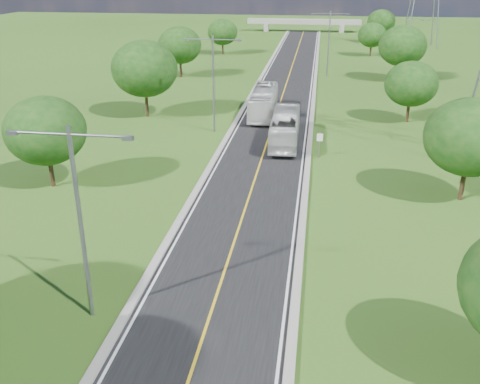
# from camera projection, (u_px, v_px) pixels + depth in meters

# --- Properties ---
(ground) EXTENTS (260.00, 260.00, 0.00)m
(ground) POSITION_uv_depth(u_px,v_px,m) (281.00, 101.00, 70.26)
(ground) COLOR #2D5016
(ground) RESTS_ON ground
(road) EXTENTS (8.00, 150.00, 0.06)m
(road) POSITION_uv_depth(u_px,v_px,m) (284.00, 91.00, 75.71)
(road) COLOR black
(road) RESTS_ON ground
(curb_left) EXTENTS (0.50, 150.00, 0.22)m
(curb_left) POSITION_uv_depth(u_px,v_px,m) (254.00, 89.00, 76.25)
(curb_left) COLOR gray
(curb_left) RESTS_ON ground
(curb_right) EXTENTS (0.50, 150.00, 0.22)m
(curb_right) POSITION_uv_depth(u_px,v_px,m) (314.00, 91.00, 75.11)
(curb_right) COLOR gray
(curb_right) RESTS_ON ground
(speed_limit_sign) EXTENTS (0.55, 0.09, 2.40)m
(speed_limit_sign) POSITION_uv_depth(u_px,v_px,m) (320.00, 142.00, 48.90)
(speed_limit_sign) COLOR slate
(speed_limit_sign) RESTS_ON ground
(overpass) EXTENTS (30.00, 3.00, 3.20)m
(overpass) POSITION_uv_depth(u_px,v_px,m) (304.00, 22.00, 142.13)
(overpass) COLOR gray
(overpass) RESTS_ON ground
(streetlight_near_left) EXTENTS (5.90, 0.25, 10.00)m
(streetlight_near_left) POSITION_uv_depth(u_px,v_px,m) (79.00, 209.00, 25.05)
(streetlight_near_left) COLOR slate
(streetlight_near_left) RESTS_ON ground
(streetlight_mid_left) EXTENTS (5.90, 0.25, 10.00)m
(streetlight_mid_left) POSITION_uv_depth(u_px,v_px,m) (213.00, 76.00, 55.09)
(streetlight_mid_left) COLOR slate
(streetlight_mid_left) RESTS_ON ground
(streetlight_far_right) EXTENTS (5.90, 0.25, 10.00)m
(streetlight_far_right) POSITION_uv_depth(u_px,v_px,m) (329.00, 38.00, 83.51)
(streetlight_far_right) COLOR slate
(streetlight_far_right) RESTS_ON ground
(tree_lb) EXTENTS (6.30, 6.30, 7.33)m
(tree_lb) POSITION_uv_depth(u_px,v_px,m) (45.00, 131.00, 41.47)
(tree_lb) COLOR black
(tree_lb) RESTS_ON ground
(tree_lc) EXTENTS (7.56, 7.56, 8.79)m
(tree_lc) POSITION_uv_depth(u_px,v_px,m) (144.00, 69.00, 60.99)
(tree_lc) COLOR black
(tree_lc) RESTS_ON ground
(tree_ld) EXTENTS (6.72, 6.72, 7.82)m
(tree_ld) POSITION_uv_depth(u_px,v_px,m) (180.00, 45.00, 83.35)
(tree_ld) COLOR black
(tree_ld) RESTS_ON ground
(tree_le) EXTENTS (5.88, 5.88, 6.84)m
(tree_le) POSITION_uv_depth(u_px,v_px,m) (223.00, 32.00, 105.10)
(tree_le) COLOR black
(tree_le) RESTS_ON ground
(tree_rb) EXTENTS (6.72, 6.72, 7.82)m
(tree_rb) POSITION_uv_depth(u_px,v_px,m) (471.00, 137.00, 38.87)
(tree_rb) COLOR black
(tree_rb) RESTS_ON ground
(tree_rc) EXTENTS (5.88, 5.88, 6.84)m
(tree_rc) POSITION_uv_depth(u_px,v_px,m) (411.00, 84.00, 59.27)
(tree_rc) COLOR black
(tree_rc) RESTS_ON ground
(tree_rd) EXTENTS (7.14, 7.14, 8.30)m
(tree_rd) POSITION_uv_depth(u_px,v_px,m) (402.00, 46.00, 80.48)
(tree_rd) COLOR black
(tree_rd) RESTS_ON ground
(tree_re) EXTENTS (5.46, 5.46, 6.35)m
(tree_re) POSITION_uv_depth(u_px,v_px,m) (372.00, 35.00, 103.15)
(tree_re) COLOR black
(tree_re) RESTS_ON ground
(tree_rf) EXTENTS (6.30, 6.30, 7.33)m
(tree_rf) POSITION_uv_depth(u_px,v_px,m) (381.00, 22.00, 120.64)
(tree_rf) COLOR black
(tree_rf) RESTS_ON ground
(bus_outbound) EXTENTS (2.78, 11.07, 3.07)m
(bus_outbound) POSITION_uv_depth(u_px,v_px,m) (285.00, 128.00, 53.08)
(bus_outbound) COLOR beige
(bus_outbound) RESTS_ON road
(bus_inbound) EXTENTS (2.93, 11.52, 3.20)m
(bus_inbound) POSITION_uv_depth(u_px,v_px,m) (264.00, 102.00, 62.87)
(bus_inbound) COLOR silver
(bus_inbound) RESTS_ON road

